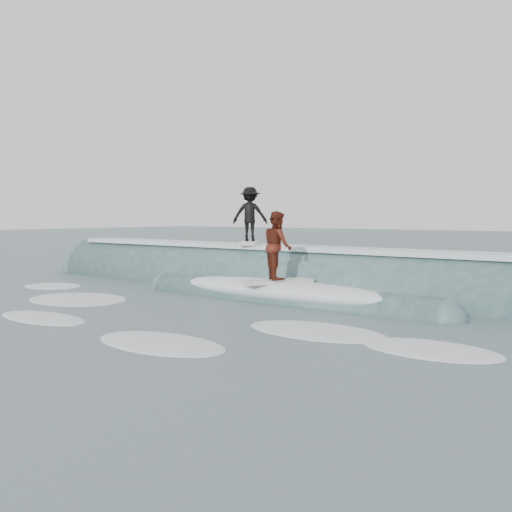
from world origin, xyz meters
The scene contains 6 objects.
ground centered at (0.00, 0.00, 0.00)m, with size 160.00×160.00×0.00m, color #3A5355.
breaking_wave centered at (0.17, 4.59, 0.04)m, with size 21.68×4.11×2.66m.
surfer_black centered at (-1.04, 4.80, 2.32)m, with size 1.54×1.98×1.87m.
surfer_red centered at (1.68, 2.60, 1.45)m, with size 1.38×2.04×1.96m.
whitewater centered at (0.59, -0.95, 0.00)m, with size 15.38×5.17×0.10m.
far_swells centered at (0.06, 17.65, 0.00)m, with size 42.02×8.65×0.80m.
Camera 1 is at (10.71, -9.89, 2.34)m, focal length 40.00 mm.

